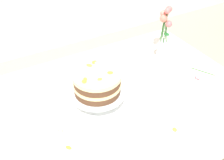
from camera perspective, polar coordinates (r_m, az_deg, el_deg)
The scene contains 10 objects.
dining_table at distance 1.63m, azimuth 2.30°, elevation -5.47°, with size 1.40×1.00×0.74m.
linen_napkin at distance 1.50m, azimuth -2.88°, elevation -5.18°, with size 0.32×0.32×0.00m, color white.
cake_stand at distance 1.45m, azimuth -2.98°, elevation -2.81°, with size 0.29×0.29×0.10m.
layer_cake at distance 1.40m, azimuth -3.08°, elevation -0.48°, with size 0.25×0.25×0.12m.
flower_vase at distance 1.83m, azimuth 10.55°, elevation 8.69°, with size 0.10×0.10×0.36m.
teacup at distance 1.35m, azimuth -12.67°, elevation -11.09°, with size 0.12×0.11×0.06m.
fallen_rose at distance 1.75m, azimuth 17.40°, elevation 0.77°, with size 0.14×0.14×0.04m.
loose_petal_0 at distance 1.41m, azimuth 12.77°, elevation -9.93°, with size 0.03×0.02×0.01m, color yellow.
loose_petal_1 at distance 1.52m, azimuth 16.46°, elevation -6.25°, with size 0.04×0.02×0.00m, color pink.
loose_petal_2 at distance 1.32m, azimuth -8.93°, elevation -13.59°, with size 0.03×0.02×0.00m, color orange.
Camera 1 is at (-0.64, -1.02, 1.76)m, focal length 44.43 mm.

